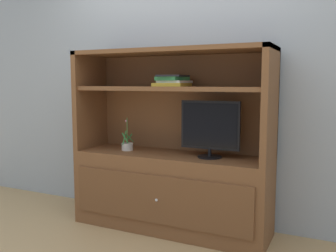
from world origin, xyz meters
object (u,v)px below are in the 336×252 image
object	(u,v)px
potted_plant	(127,146)
magazine_stack	(173,81)
tv_monitor	(210,128)
media_console	(171,173)

from	to	relation	value
potted_plant	magazine_stack	world-z (taller)	magazine_stack
tv_monitor	magazine_stack	bearing A→B (deg)	179.39
tv_monitor	potted_plant	distance (m)	0.82
media_console	tv_monitor	xyz separation A→B (m)	(0.36, -0.01, 0.42)
magazine_stack	potted_plant	bearing A→B (deg)	-178.36
tv_monitor	media_console	bearing A→B (deg)	178.34
tv_monitor	potted_plant	xyz separation A→B (m)	(-0.79, -0.01, -0.21)
media_console	potted_plant	size ratio (longest dim) A/B	5.74
media_console	magazine_stack	size ratio (longest dim) A/B	5.07
media_console	tv_monitor	distance (m)	0.55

